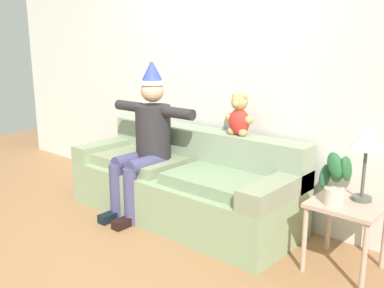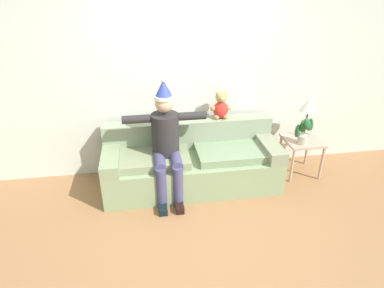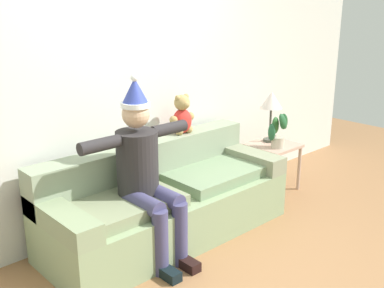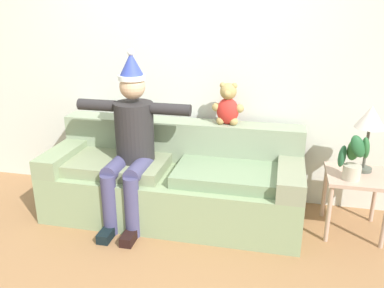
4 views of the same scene
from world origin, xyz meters
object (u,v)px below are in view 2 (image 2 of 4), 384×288
couch (191,162)px  side_table (302,145)px  teddy_bear (221,106)px  potted_plant (304,131)px  person_seated (166,140)px  table_lamp (309,107)px

couch → side_table: bearing=0.8°
couch → side_table: couch is taller
teddy_bear → potted_plant: (1.06, -0.34, -0.28)m
person_seated → teddy_bear: (0.77, 0.42, 0.23)m
side_table → potted_plant: (-0.07, -0.11, 0.27)m
person_seated → potted_plant: size_ratio=3.74×
person_seated → teddy_bear: person_seated is taller
couch → table_lamp: bearing=4.2°
couch → teddy_bear: teddy_bear is taller
person_seated → side_table: 1.93m
teddy_bear → person_seated: bearing=-151.5°
person_seated → side_table: (1.90, 0.18, -0.32)m
teddy_bear → table_lamp: size_ratio=0.68×
teddy_bear → table_lamp: teddy_bear is taller
table_lamp → teddy_bear: bearing=173.2°
person_seated → side_table: size_ratio=2.86×
couch → person_seated: (-0.34, -0.16, 0.44)m
side_table → potted_plant: 0.30m
person_seated → table_lamp: size_ratio=2.69×
side_table → table_lamp: table_lamp is taller
person_seated → table_lamp: (1.95, 0.28, 0.21)m
teddy_bear → potted_plant: size_ratio=0.95×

